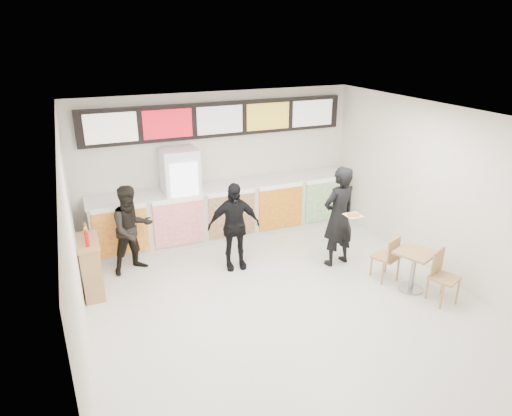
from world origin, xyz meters
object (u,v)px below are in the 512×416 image
customer_main (339,217)px  drinks_fridge (182,197)px  condiment_ledge (91,266)px  customer_mid (234,226)px  service_counter (226,211)px  customer_left (132,229)px  cafe_table (414,263)px

customer_main → drinks_fridge: bearing=-48.7°
condiment_ledge → customer_mid: bearing=-1.8°
service_counter → customer_left: (-2.05, -0.77, 0.24)m
drinks_fridge → condiment_ledge: drinks_fridge is taller
cafe_table → service_counter: bearing=101.5°
service_counter → cafe_table: bearing=-56.3°
service_counter → condiment_ledge: (-2.82, -1.28, -0.09)m
drinks_fridge → customer_mid: size_ratio=1.21×
service_counter → customer_mid: customer_mid is taller
condiment_ledge → cafe_table: bearing=-21.7°
cafe_table → customer_mid: bearing=120.4°
service_counter → cafe_table: 3.94m
service_counter → cafe_table: size_ratio=3.72×
customer_left → cafe_table: size_ratio=1.09×
customer_left → condiment_ledge: 0.98m
customer_mid → service_counter: bearing=83.5°
drinks_fridge → customer_main: size_ratio=1.05×
drinks_fridge → customer_left: bearing=-144.7°
service_counter → customer_main: 2.50m
service_counter → drinks_fridge: drinks_fridge is taller
service_counter → customer_left: bearing=-159.4°
service_counter → drinks_fridge: bearing=179.0°
customer_main → customer_mid: customer_main is taller
drinks_fridge → condiment_ledge: (-1.89, -1.30, -0.51)m
customer_mid → customer_left: bearing=168.0°
drinks_fridge → customer_main: 3.14m
drinks_fridge → cafe_table: 4.56m
customer_mid → condiment_ledge: 2.52m
customer_mid → cafe_table: customer_mid is taller
condiment_ledge → customer_main: bearing=-9.0°
drinks_fridge → condiment_ledge: size_ratio=1.76×
service_counter → drinks_fridge: (-0.93, 0.02, 0.43)m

